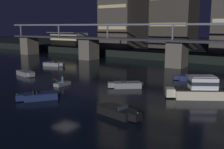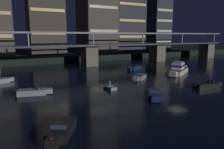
{
  "view_description": "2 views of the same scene",
  "coord_description": "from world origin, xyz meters",
  "px_view_note": "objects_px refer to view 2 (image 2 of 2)",
  "views": [
    {
      "loc": [
        20.4,
        -20.51,
        8.74
      ],
      "look_at": [
        -2.44,
        12.97,
        1.32
      ],
      "focal_mm": 42.15,
      "sensor_mm": 36.0,
      "label": 1
    },
    {
      "loc": [
        -22.91,
        -22.38,
        8.36
      ],
      "look_at": [
        -3.72,
        13.69,
        0.99
      ],
      "focal_mm": 34.31,
      "sensor_mm": 36.0,
      "label": 2
    }
  ],
  "objects_px": {
    "tower_east_tall": "(124,14)",
    "cabin_cruiser_near_left": "(178,69)",
    "dinghy_with_paddler": "(110,87)",
    "speedboat_near_center": "(34,92)",
    "speedboat_far_center": "(61,130)",
    "river_bridge": "(89,51)",
    "tower_east_low": "(156,26)",
    "speedboat_near_right": "(207,85)",
    "speedboat_mid_right": "(155,95)",
    "tower_west_tall": "(44,0)",
    "speedboat_mid_center": "(134,68)",
    "speedboat_far_left": "(139,77)"
  },
  "relations": [
    {
      "from": "tower_west_tall",
      "to": "cabin_cruiser_near_left",
      "type": "relative_size",
      "value": 4.06
    },
    {
      "from": "tower_east_low",
      "to": "speedboat_near_right",
      "type": "relative_size",
      "value": 4.0
    },
    {
      "from": "cabin_cruiser_near_left",
      "to": "dinghy_with_paddler",
      "type": "height_order",
      "value": "cabin_cruiser_near_left"
    },
    {
      "from": "speedboat_near_right",
      "to": "tower_east_tall",
      "type": "bearing_deg",
      "value": 73.49
    },
    {
      "from": "tower_east_low",
      "to": "speedboat_near_right",
      "type": "xyz_separation_m",
      "value": [
        -30.1,
        -50.44,
        -12.09
      ]
    },
    {
      "from": "cabin_cruiser_near_left",
      "to": "dinghy_with_paddler",
      "type": "distance_m",
      "value": 20.23
    },
    {
      "from": "tower_east_low",
      "to": "speedboat_near_center",
      "type": "relative_size",
      "value": 4.02
    },
    {
      "from": "speedboat_mid_center",
      "to": "speedboat_far_left",
      "type": "relative_size",
      "value": 1.07
    },
    {
      "from": "tower_east_low",
      "to": "speedboat_far_center",
      "type": "distance_m",
      "value": 79.95
    },
    {
      "from": "tower_east_tall",
      "to": "cabin_cruiser_near_left",
      "type": "xyz_separation_m",
      "value": [
        -10.4,
        -40.9,
        -16.08
      ]
    },
    {
      "from": "tower_east_tall",
      "to": "speedboat_mid_center",
      "type": "height_order",
      "value": "tower_east_tall"
    },
    {
      "from": "tower_east_low",
      "to": "speedboat_mid_center",
      "type": "xyz_separation_m",
      "value": [
        -30.0,
        -28.96,
        -12.09
      ]
    },
    {
      "from": "cabin_cruiser_near_left",
      "to": "speedboat_mid_center",
      "type": "bearing_deg",
      "value": 117.32
    },
    {
      "from": "speedboat_near_right",
      "to": "speedboat_mid_right",
      "type": "distance_m",
      "value": 11.26
    },
    {
      "from": "speedboat_near_right",
      "to": "speedboat_mid_right",
      "type": "xyz_separation_m",
      "value": [
        -11.25,
        -0.45,
        0.0
      ]
    },
    {
      "from": "tower_west_tall",
      "to": "speedboat_mid_right",
      "type": "xyz_separation_m",
      "value": [
        3.71,
        -52.81,
        -19.62
      ]
    },
    {
      "from": "tower_west_tall",
      "to": "dinghy_with_paddler",
      "type": "distance_m",
      "value": 49.72
    },
    {
      "from": "speedboat_mid_right",
      "to": "speedboat_far_left",
      "type": "distance_m",
      "value": 12.64
    },
    {
      "from": "speedboat_near_center",
      "to": "speedboat_mid_right",
      "type": "bearing_deg",
      "value": -32.88
    },
    {
      "from": "speedboat_mid_center",
      "to": "speedboat_far_left",
      "type": "distance_m",
      "value": 12.07
    },
    {
      "from": "river_bridge",
      "to": "speedboat_far_left",
      "type": "relative_size",
      "value": 22.6
    },
    {
      "from": "speedboat_near_center",
      "to": "speedboat_near_right",
      "type": "distance_m",
      "value": 27.22
    },
    {
      "from": "cabin_cruiser_near_left",
      "to": "speedboat_far_left",
      "type": "bearing_deg",
      "value": -176.3
    },
    {
      "from": "tower_west_tall",
      "to": "speedboat_far_left",
      "type": "xyz_separation_m",
      "value": [
        9.17,
        -41.41,
        -19.62
      ]
    },
    {
      "from": "speedboat_near_center",
      "to": "speedboat_far_center",
      "type": "height_order",
      "value": "same"
    },
    {
      "from": "cabin_cruiser_near_left",
      "to": "speedboat_near_center",
      "type": "xyz_separation_m",
      "value": [
        -30.9,
        -2.76,
        -0.64
      ]
    },
    {
      "from": "tower_west_tall",
      "to": "dinghy_with_paddler",
      "type": "height_order",
      "value": "tower_west_tall"
    },
    {
      "from": "river_bridge",
      "to": "tower_east_tall",
      "type": "distance_m",
      "value": 31.87
    },
    {
      "from": "speedboat_near_center",
      "to": "speedboat_far_left",
      "type": "relative_size",
      "value": 1.13
    },
    {
      "from": "speedboat_far_center",
      "to": "river_bridge",
      "type": "bearing_deg",
      "value": 64.71
    },
    {
      "from": "speedboat_near_right",
      "to": "dinghy_with_paddler",
      "type": "relative_size",
      "value": 1.99
    },
    {
      "from": "tower_east_tall",
      "to": "speedboat_far_center",
      "type": "xyz_separation_m",
      "value": [
        -41.17,
        -58.18,
        -16.71
      ]
    },
    {
      "from": "cabin_cruiser_near_left",
      "to": "speedboat_far_center",
      "type": "height_order",
      "value": "cabin_cruiser_near_left"
    },
    {
      "from": "cabin_cruiser_near_left",
      "to": "speedboat_far_left",
      "type": "distance_m",
      "value": 11.01
    },
    {
      "from": "speedboat_near_right",
      "to": "speedboat_far_left",
      "type": "relative_size",
      "value": 1.13
    },
    {
      "from": "speedboat_mid_right",
      "to": "dinghy_with_paddler",
      "type": "xyz_separation_m",
      "value": [
        -3.19,
        7.19,
        -0.14
      ]
    },
    {
      "from": "tower_west_tall",
      "to": "speedboat_far_left",
      "type": "bearing_deg",
      "value": -77.51
    },
    {
      "from": "tower_east_tall",
      "to": "cabin_cruiser_near_left",
      "type": "distance_m",
      "value": 45.16
    },
    {
      "from": "river_bridge",
      "to": "tower_east_low",
      "type": "relative_size",
      "value": 4.99
    },
    {
      "from": "tower_east_low",
      "to": "speedboat_mid_center",
      "type": "relative_size",
      "value": 4.22
    },
    {
      "from": "speedboat_near_right",
      "to": "speedboat_mid_center",
      "type": "distance_m",
      "value": 21.48
    },
    {
      "from": "cabin_cruiser_near_left",
      "to": "speedboat_near_center",
      "type": "bearing_deg",
      "value": -174.9
    },
    {
      "from": "river_bridge",
      "to": "speedboat_far_center",
      "type": "xyz_separation_m",
      "value": [
        -18.72,
        -39.62,
        -3.77
      ]
    },
    {
      "from": "river_bridge",
      "to": "speedboat_far_center",
      "type": "distance_m",
      "value": 43.99
    },
    {
      "from": "speedboat_near_right",
      "to": "speedboat_far_center",
      "type": "distance_m",
      "value": 26.21
    },
    {
      "from": "cabin_cruiser_near_left",
      "to": "speedboat_near_center",
      "type": "distance_m",
      "value": 31.03
    },
    {
      "from": "speedboat_mid_center",
      "to": "speedboat_far_left",
      "type": "bearing_deg",
      "value": -119.2
    },
    {
      "from": "cabin_cruiser_near_left",
      "to": "speedboat_near_right",
      "type": "height_order",
      "value": "cabin_cruiser_near_left"
    },
    {
      "from": "speedboat_near_center",
      "to": "speedboat_far_center",
      "type": "relative_size",
      "value": 1.07
    },
    {
      "from": "tower_east_low",
      "to": "dinghy_with_paddler",
      "type": "bearing_deg",
      "value": -135.54
    }
  ]
}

